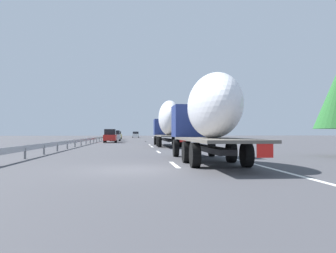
{
  "coord_description": "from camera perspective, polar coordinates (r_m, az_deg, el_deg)",
  "views": [
    {
      "loc": [
        -13.91,
        -0.01,
        1.44
      ],
      "look_at": [
        16.09,
        -2.83,
        1.98
      ],
      "focal_mm": 37.86,
      "sensor_mm": 36.0,
      "label": 1
    }
  ],
  "objects": [
    {
      "name": "truck_lead",
      "position": [
        38.11,
        0.03,
        0.79
      ],
      "size": [
        14.37,
        2.55,
        4.8
      ],
      "color": "navy",
      "rests_on": "ground_plane"
    },
    {
      "name": "ground_plane",
      "position": [
        53.93,
        -5.39,
        -2.55
      ],
      "size": [
        260.0,
        260.0,
        0.0
      ],
      "primitive_type": "plane",
      "color": "#424247"
    },
    {
      "name": "tree_2",
      "position": [
        91.31,
        0.94,
        1.09
      ],
      "size": [
        3.32,
        3.32,
        7.78
      ],
      "color": "#472D19",
      "rests_on": "ground_plane"
    },
    {
      "name": "lane_stripe_1",
      "position": [
        26.75,
        -1.54,
        -4.11
      ],
      "size": [
        3.2,
        0.2,
        0.01
      ],
      "primitive_type": "cube",
      "color": "white",
      "rests_on": "ground_plane"
    },
    {
      "name": "car_silver_hatch",
      "position": [
        62.88,
        -8.48,
        -1.47
      ],
      "size": [
        4.69,
        1.76,
        1.86
      ],
      "color": "#ADB2B7",
      "rests_on": "ground_plane"
    },
    {
      "name": "car_white_van",
      "position": [
        104.9,
        -5.23,
        -1.31
      ],
      "size": [
        4.55,
        1.91,
        1.8
      ],
      "color": "white",
      "rests_on": "ground_plane"
    },
    {
      "name": "edge_line_right",
      "position": [
        59.18,
        -0.05,
        -2.42
      ],
      "size": [
        110.0,
        0.2,
        0.01
      ],
      "primitive_type": "cube",
      "color": "white",
      "rests_on": "ground_plane"
    },
    {
      "name": "car_red_compact",
      "position": [
        52.73,
        -9.26,
        -1.51
      ],
      "size": [
        4.61,
        1.79,
        1.98
      ],
      "color": "red",
      "rests_on": "ground_plane"
    },
    {
      "name": "lane_stripe_2",
      "position": [
        36.81,
        -2.59,
        -3.26
      ],
      "size": [
        3.2,
        0.2,
        0.01
      ],
      "primitive_type": "cube",
      "color": "white",
      "rests_on": "ground_plane"
    },
    {
      "name": "lane_stripe_4",
      "position": [
        58.81,
        -3.64,
        -2.42
      ],
      "size": [
        3.2,
        0.2,
        0.01
      ],
      "primitive_type": "cube",
      "color": "white",
      "rests_on": "ground_plane"
    },
    {
      "name": "tree_1",
      "position": [
        87.89,
        3.32,
        0.4
      ],
      "size": [
        3.73,
        3.73,
        5.99
      ],
      "color": "#472D19",
      "rests_on": "ground_plane"
    },
    {
      "name": "car_yellow_coupe",
      "position": [
        80.39,
        -8.16,
        -1.4
      ],
      "size": [
        4.26,
        1.87,
        1.76
      ],
      "color": "gold",
      "rests_on": "ground_plane"
    },
    {
      "name": "tree_0",
      "position": [
        78.17,
        2.14,
        1.48
      ],
      "size": [
        3.01,
        3.01,
        7.78
      ],
      "color": "#472D19",
      "rests_on": "ground_plane"
    },
    {
      "name": "lane_stripe_3",
      "position": [
        42.42,
        -2.96,
        -2.97
      ],
      "size": [
        3.2,
        0.2,
        0.01
      ],
      "primitive_type": "cube",
      "color": "white",
      "rests_on": "ground_plane"
    },
    {
      "name": "guardrail_median",
      "position": [
        57.23,
        -11.41,
        -1.87
      ],
      "size": [
        94.0,
        0.1,
        0.76
      ],
      "color": "#9EA0A5",
      "rests_on": "ground_plane"
    },
    {
      "name": "truck_trailing",
      "position": [
        17.57,
        6.42,
        1.99
      ],
      "size": [
        12.41,
        2.55,
        4.16
      ],
      "color": "navy",
      "rests_on": "ground_plane"
    },
    {
      "name": "road_sign",
      "position": [
        62.08,
        0.81,
        -0.27
      ],
      "size": [
        0.1,
        0.9,
        3.27
      ],
      "color": "gray",
      "rests_on": "ground_plane"
    },
    {
      "name": "lane_stripe_5",
      "position": [
        58.7,
        -3.63,
        -2.43
      ],
      "size": [
        3.2,
        0.2,
        0.01
      ],
      "primitive_type": "cube",
      "color": "white",
      "rests_on": "ground_plane"
    },
    {
      "name": "lane_stripe_0",
      "position": [
        16.07,
        1.04,
        -6.16
      ],
      "size": [
        3.2,
        0.2,
        0.01
      ],
      "primitive_type": "cube",
      "color": "white",
      "rests_on": "ground_plane"
    }
  ]
}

